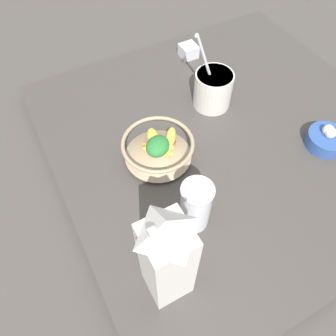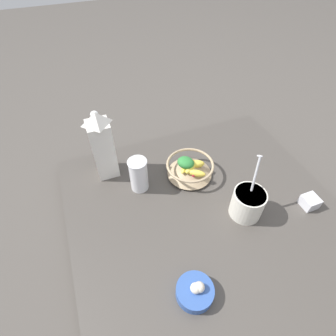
{
  "view_description": "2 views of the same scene",
  "coord_description": "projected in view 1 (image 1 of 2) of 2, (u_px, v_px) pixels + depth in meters",
  "views": [
    {
      "loc": [
        0.46,
        -0.44,
        0.73
      ],
      "look_at": [
        0.07,
        -0.23,
        0.1
      ],
      "focal_mm": 35.0,
      "sensor_mm": 36.0,
      "label": 1
    },
    {
      "loc": [
        0.32,
        0.41,
        0.82
      ],
      "look_at": [
        0.07,
        -0.22,
        0.1
      ],
      "focal_mm": 28.0,
      "sensor_mm": 36.0,
      "label": 2
    }
  ],
  "objects": [
    {
      "name": "ground_plane",
      "position": [
        226.0,
        142.0,
        0.95
      ],
      "size": [
        6.0,
        6.0,
        0.0
      ],
      "primitive_type": "plane",
      "color": "#4C4742"
    },
    {
      "name": "countertop",
      "position": [
        227.0,
        138.0,
        0.94
      ],
      "size": [
        0.95,
        0.95,
        0.04
      ],
      "color": "#47423D",
      "rests_on": "ground_plane"
    },
    {
      "name": "fruit_bowl",
      "position": [
        158.0,
        148.0,
        0.84
      ],
      "size": [
        0.19,
        0.19,
        0.09
      ],
      "color": "tan",
      "rests_on": "countertop"
    },
    {
      "name": "milk_carton",
      "position": [
        167.0,
        258.0,
        0.56
      ],
      "size": [
        0.08,
        0.08,
        0.29
      ],
      "color": "silver",
      "rests_on": "countertop"
    },
    {
      "name": "yogurt_tub",
      "position": [
        213.0,
        88.0,
        0.94
      ],
      "size": [
        0.11,
        0.11,
        0.23
      ],
      "color": "silver",
      "rests_on": "countertop"
    },
    {
      "name": "drinking_cup",
      "position": [
        196.0,
        205.0,
        0.7
      ],
      "size": [
        0.07,
        0.07,
        0.14
      ],
      "color": "white",
      "rests_on": "countertop"
    },
    {
      "name": "spice_jar",
      "position": [
        188.0,
        51.0,
        1.11
      ],
      "size": [
        0.05,
        0.05,
        0.04
      ],
      "color": "silver",
      "rests_on": "countertop"
    },
    {
      "name": "garlic_bowl",
      "position": [
        327.0,
        139.0,
        0.88
      ],
      "size": [
        0.11,
        0.11,
        0.06
      ],
      "color": "#3356A3",
      "rests_on": "countertop"
    }
  ]
}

